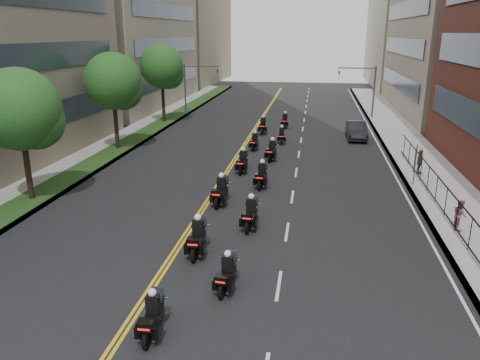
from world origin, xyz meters
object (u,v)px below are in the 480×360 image
object	(u,v)px
motorcycle_1	(227,275)
motorcycle_2	(198,239)
motorcycle_4	(221,192)
pedestrian_c	(420,162)
motorcycle_8	(255,142)
parked_sedan	(356,130)
motorcycle_7	(272,151)
motorcycle_11	(285,121)
motorcycle_9	(282,136)
motorcycle_0	(152,317)
pedestrian_b	(460,215)
motorcycle_3	(251,215)
motorcycle_5	(262,176)
motorcycle_10	(263,126)
motorcycle_6	(243,162)

from	to	relation	value
motorcycle_1	motorcycle_2	size ratio (longest dim) A/B	0.86
motorcycle_4	pedestrian_c	bearing A→B (deg)	35.88
motorcycle_8	parked_sedan	bearing A→B (deg)	36.02
motorcycle_7	motorcycle_11	world-z (taller)	motorcycle_7
motorcycle_9	motorcycle_4	bearing A→B (deg)	-101.14
motorcycle_7	motorcycle_9	bearing A→B (deg)	92.84
motorcycle_0	parked_sedan	xyz separation A→B (m)	(8.46, 29.98, 0.14)
motorcycle_1	parked_sedan	distance (m)	27.78
parked_sedan	motorcycle_0	bearing A→B (deg)	-106.95
motorcycle_7	pedestrian_c	xyz separation A→B (m)	(9.93, -2.44, 0.28)
motorcycle_7	pedestrian_b	distance (m)	15.29
motorcycle_7	motorcycle_11	size ratio (longest dim) A/B	1.05
parked_sedan	pedestrian_b	xyz separation A→B (m)	(3.20, -20.13, 0.12)
motorcycle_3	motorcycle_4	bearing A→B (deg)	127.92
motorcycle_5	motorcycle_11	bearing A→B (deg)	92.94
motorcycle_10	pedestrian_c	distance (m)	16.61
motorcycle_7	pedestrian_c	world-z (taller)	pedestrian_c
motorcycle_2	motorcycle_9	distance (m)	21.57
motorcycle_0	pedestrian_c	distance (m)	22.32
motorcycle_1	motorcycle_7	xyz separation A→B (m)	(-0.06, 18.46, 0.08)
motorcycle_8	motorcycle_3	bearing A→B (deg)	-80.33
motorcycle_4	motorcycle_11	size ratio (longest dim) A/B	1.08
motorcycle_0	motorcycle_3	world-z (taller)	motorcycle_3
pedestrian_b	motorcycle_7	bearing A→B (deg)	37.49
motorcycle_0	parked_sedan	world-z (taller)	motorcycle_0
motorcycle_4	pedestrian_b	xyz separation A→B (m)	(11.83, -1.92, 0.18)
pedestrian_c	motorcycle_11	bearing A→B (deg)	61.66
pedestrian_b	motorcycle_8	bearing A→B (deg)	35.29
motorcycle_0	motorcycle_10	distance (m)	30.88
parked_sedan	motorcycle_11	bearing A→B (deg)	147.61
motorcycle_3	motorcycle_7	xyz separation A→B (m)	(-0.15, 12.66, 0.01)
motorcycle_5	motorcycle_10	size ratio (longest dim) A/B	0.99
motorcycle_1	motorcycle_9	xyz separation A→B (m)	(0.25, 24.13, 0.02)
motorcycle_7	motorcycle_8	world-z (taller)	motorcycle_7
motorcycle_0	motorcycle_1	xyz separation A→B (m)	(1.79, 3.01, -0.01)
motorcycle_1	motorcycle_9	world-z (taller)	motorcycle_9
motorcycle_2	pedestrian_c	xyz separation A→B (m)	(11.62, 13.36, 0.26)
pedestrian_b	parked_sedan	bearing A→B (deg)	6.01
motorcycle_1	pedestrian_b	distance (m)	12.01
motorcycle_7	motorcycle_8	bearing A→B (deg)	124.67
motorcycle_2	pedestrian_b	xyz separation A→B (m)	(11.62, 4.17, 0.18)
motorcycle_7	pedestrian_b	world-z (taller)	motorcycle_7
motorcycle_3	motorcycle_6	bearing A→B (deg)	104.23
parked_sedan	motorcycle_4	bearing A→B (deg)	-116.56
motorcycle_11	pedestrian_c	size ratio (longest dim) A/B	1.37
motorcycle_6	motorcycle_7	world-z (taller)	motorcycle_7
motorcycle_6	motorcycle_8	xyz separation A→B (m)	(-0.02, 6.44, -0.07)
motorcycle_3	parked_sedan	xyz separation A→B (m)	(6.59, 21.17, 0.08)
motorcycle_3	motorcycle_11	size ratio (longest dim) A/B	1.04
motorcycle_5	motorcycle_6	size ratio (longest dim) A/B	1.01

